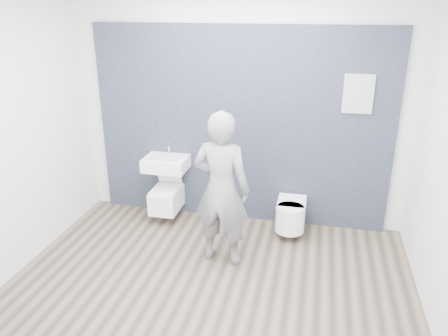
% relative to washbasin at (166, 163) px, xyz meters
% --- Properties ---
extents(ground, '(4.00, 4.00, 0.00)m').
position_rel_washbasin_xyz_m(ground, '(0.88, -1.24, -0.75)').
color(ground, brown).
rests_on(ground, ground).
extents(room_shell, '(4.00, 4.00, 4.00)m').
position_rel_washbasin_xyz_m(room_shell, '(0.88, -1.24, 0.99)').
color(room_shell, silver).
rests_on(room_shell, ground).
extents(tile_wall, '(3.60, 0.06, 2.40)m').
position_rel_washbasin_xyz_m(tile_wall, '(0.88, 0.23, -0.75)').
color(tile_wall, black).
rests_on(tile_wall, ground).
extents(washbasin, '(0.53, 0.40, 0.40)m').
position_rel_washbasin_xyz_m(washbasin, '(0.00, 0.00, 0.00)').
color(washbasin, white).
rests_on(washbasin, ground).
extents(toilet_square, '(0.33, 0.48, 0.63)m').
position_rel_washbasin_xyz_m(toilet_square, '(0.00, -0.04, -0.45)').
color(toilet_square, white).
rests_on(toilet_square, ground).
extents(toilet_rounded, '(0.34, 0.58, 0.31)m').
position_rel_washbasin_xyz_m(toilet_rounded, '(1.58, -0.09, -0.49)').
color(toilet_rounded, white).
rests_on(toilet_rounded, ground).
extents(info_placard, '(0.33, 0.03, 0.43)m').
position_rel_washbasin_xyz_m(info_placard, '(2.22, 0.18, -0.75)').
color(info_placard, white).
rests_on(info_placard, ground).
extents(visitor, '(0.65, 0.47, 1.66)m').
position_rel_washbasin_xyz_m(visitor, '(0.90, -0.81, 0.08)').
color(visitor, gray).
rests_on(visitor, ground).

